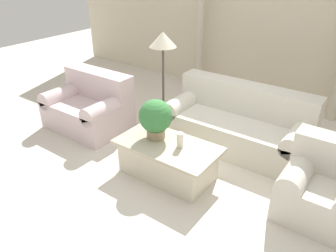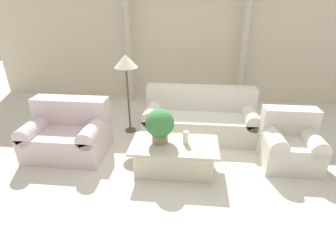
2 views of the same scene
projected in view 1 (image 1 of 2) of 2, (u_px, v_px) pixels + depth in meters
name	position (u px, v px, depth m)	size (l,w,h in m)	color
ground_plane	(189.00, 165.00, 4.42)	(16.00, 16.00, 0.00)	silver
wall_back	(281.00, 13.00, 5.78)	(10.00, 0.06, 3.20)	beige
sofa_long	(238.00, 123.00, 4.75)	(2.06, 0.91, 0.88)	beige
loveseat	(90.00, 106.00, 5.27)	(1.26, 0.91, 0.88)	beige
coffee_table	(168.00, 159.00, 4.14)	(1.28, 0.70, 0.45)	beige
potted_plant	(156.00, 118.00, 4.06)	(0.42, 0.42, 0.51)	#937F60
pillar_candle	(180.00, 140.00, 3.93)	(0.08, 0.08, 0.19)	silver
floor_lamp	(163.00, 44.00, 5.00)	(0.42, 0.42, 1.49)	#4C473D
column_left	(200.00, 23.00, 6.43)	(0.23, 0.23, 2.61)	beige
armchair	(325.00, 187.00, 3.44)	(0.83, 0.78, 0.85)	beige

